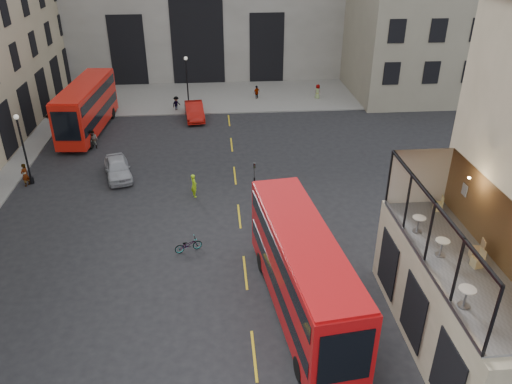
{
  "coord_description": "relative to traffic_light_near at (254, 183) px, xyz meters",
  "views": [
    {
      "loc": [
        -3.28,
        -15.97,
        16.93
      ],
      "look_at": [
        -1.09,
        9.7,
        3.0
      ],
      "focal_mm": 35.0,
      "sensor_mm": 36.0,
      "label": 1
    }
  ],
  "objects": [
    {
      "name": "cyclist",
      "position": [
        -3.98,
        2.99,
        -1.58
      ],
      "size": [
        0.59,
        0.72,
        1.69
      ],
      "primitive_type": "imported",
      "rotation": [
        0.0,
        0.0,
        1.92
      ],
      "color": "#A6E117",
      "rests_on": "ground"
    },
    {
      "name": "ground",
      "position": [
        1.0,
        -12.0,
        -2.42
      ],
      "size": [
        140.0,
        140.0,
        0.0
      ],
      "primitive_type": "plane",
      "color": "black",
      "rests_on": "ground"
    },
    {
      "name": "cafe_chair_b",
      "position": [
        8.3,
        -11.79,
        2.45
      ],
      "size": [
        0.54,
        0.54,
        0.91
      ],
      "color": "tan",
      "rests_on": "cafe_floor"
    },
    {
      "name": "cafe_table_mid",
      "position": [
        6.92,
        -11.47,
        2.67
      ],
      "size": [
        0.59,
        0.59,
        0.74
      ],
      "color": "silver",
      "rests_on": "cafe_floor"
    },
    {
      "name": "cafe_floor",
      "position": [
        7.5,
        -12.0,
        2.12
      ],
      "size": [
        3.0,
        10.0,
        0.1
      ],
      "primitive_type": "cube",
      "color": "slate",
      "rests_on": "host_frontage"
    },
    {
      "name": "car_c",
      "position": [
        -15.34,
        15.02,
        -1.72
      ],
      "size": [
        2.81,
        5.14,
        1.41
      ],
      "primitive_type": "imported",
      "rotation": [
        0.0,
        0.0,
        3.32
      ],
      "color": "black",
      "rests_on": "ground"
    },
    {
      "name": "pavement_far",
      "position": [
        -5.0,
        26.0,
        -2.36
      ],
      "size": [
        40.0,
        12.0,
        0.12
      ],
      "primitive_type": "cube",
      "color": "slate",
      "rests_on": "ground"
    },
    {
      "name": "street_lamp_b",
      "position": [
        -5.0,
        22.0,
        -0.03
      ],
      "size": [
        0.36,
        0.36,
        5.33
      ],
      "color": "black",
      "rests_on": "ground"
    },
    {
      "name": "pedestrian_d",
      "position": [
        8.85,
        23.97,
        -1.62
      ],
      "size": [
        0.9,
        0.93,
        1.61
      ],
      "primitive_type": "imported",
      "rotation": [
        0.0,
        0.0,
        2.27
      ],
      "color": "gray",
      "rests_on": "ground"
    },
    {
      "name": "pedestrian_c",
      "position": [
        2.25,
        24.34,
        -1.65
      ],
      "size": [
        0.94,
        0.87,
        1.55
      ],
      "primitive_type": "imported",
      "rotation": [
        0.0,
        0.0,
        3.83
      ],
      "color": "gray",
      "rests_on": "ground"
    },
    {
      "name": "traffic_light_near",
      "position": [
        0.0,
        0.0,
        0.0
      ],
      "size": [
        0.16,
        0.2,
        3.8
      ],
      "color": "black",
      "rests_on": "ground"
    },
    {
      "name": "car_a",
      "position": [
        -9.76,
        6.48,
        -1.68
      ],
      "size": [
        2.86,
        4.71,
        1.5
      ],
      "primitive_type": "imported",
      "rotation": [
        0.0,
        0.0,
        0.27
      ],
      "color": "#A0A2A8",
      "rests_on": "ground"
    },
    {
      "name": "pedestrian_a",
      "position": [
        -12.64,
        12.21,
        -1.62
      ],
      "size": [
        0.91,
        0.79,
        1.6
      ],
      "primitive_type": "imported",
      "rotation": [
        0.0,
        0.0,
        -0.27
      ],
      "color": "gray",
      "rests_on": "ground"
    },
    {
      "name": "bus_near",
      "position": [
        1.5,
        -9.27,
        0.12
      ],
      "size": [
        3.9,
        11.59,
        4.54
      ],
      "color": "#B70C0F",
      "rests_on": "ground"
    },
    {
      "name": "bus_far",
      "position": [
        -13.79,
        16.2,
        0.08
      ],
      "size": [
        3.39,
        11.35,
        4.47
      ],
      "color": "red",
      "rests_on": "ground"
    },
    {
      "name": "pedestrian_e",
      "position": [
        -16.23,
        5.67,
        -1.56
      ],
      "size": [
        0.64,
        0.75,
        1.73
      ],
      "primitive_type": "imported",
      "rotation": [
        0.0,
        0.0,
        4.29
      ],
      "color": "gray",
      "rests_on": "ground"
    },
    {
      "name": "traffic_light_far",
      "position": [
        -14.0,
        16.0,
        0.0
      ],
      "size": [
        0.16,
        0.2,
        3.8
      ],
      "color": "black",
      "rests_on": "ground"
    },
    {
      "name": "cafe_chair_d",
      "position": [
        8.31,
        -7.83,
        2.41
      ],
      "size": [
        0.46,
        0.46,
        0.77
      ],
      "color": "#DCC77F",
      "rests_on": "cafe_floor"
    },
    {
      "name": "street_lamp_a",
      "position": [
        -16.0,
        6.0,
        -0.03
      ],
      "size": [
        0.36,
        0.36,
        5.33
      ],
      "color": "black",
      "rests_on": "ground"
    },
    {
      "name": "pedestrian_b",
      "position": [
        -6.2,
        21.26,
        -1.66
      ],
      "size": [
        1.08,
        1.12,
        1.53
      ],
      "primitive_type": "imported",
      "rotation": [
        0.0,
        0.0,
        0.84
      ],
      "color": "gray",
      "rests_on": "ground"
    },
    {
      "name": "cafe_table_near",
      "position": [
        6.48,
        -14.62,
        2.7
      ],
      "size": [
        0.63,
        0.63,
        0.79
      ],
      "color": "beige",
      "rests_on": "cafe_floor"
    },
    {
      "name": "car_b",
      "position": [
        -4.32,
        18.83,
        -1.63
      ],
      "size": [
        2.18,
        4.97,
        1.59
      ],
      "primitive_type": "imported",
      "rotation": [
        0.0,
        0.0,
        0.11
      ],
      "color": "#9E0F09",
      "rests_on": "ground"
    },
    {
      "name": "host_frontage",
      "position": [
        7.5,
        -12.0,
        -0.17
      ],
      "size": [
        3.0,
        11.0,
        4.5
      ],
      "primitive_type": "cube",
      "color": "#BBAB8C",
      "rests_on": "ground"
    },
    {
      "name": "cafe_table_far",
      "position": [
        6.62,
        -9.62,
        2.67
      ],
      "size": [
        0.6,
        0.6,
        0.75
      ],
      "color": "beige",
      "rests_on": "cafe_floor"
    },
    {
      "name": "cafe_chair_c",
      "position": [
        8.07,
        -12.36,
        2.42
      ],
      "size": [
        0.45,
        0.45,
        0.79
      ],
      "color": "tan",
      "rests_on": "cafe_floor"
    },
    {
      "name": "bicycle",
      "position": [
        -4.17,
        -3.66,
        -2.0
      ],
      "size": [
        1.73,
        1.06,
        0.86
      ],
      "primitive_type": "imported",
      "rotation": [
        0.0,
        0.0,
        1.9
      ],
      "color": "gray",
      "rests_on": "ground"
    }
  ]
}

